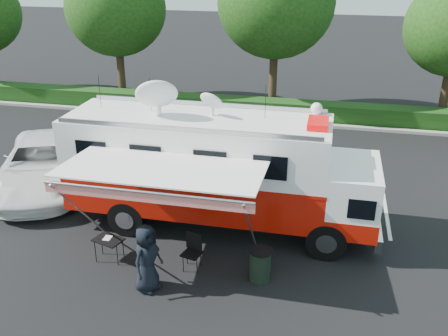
# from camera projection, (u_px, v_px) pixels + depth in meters

# --- Properties ---
(ground_plane) EXTENTS (120.00, 120.00, 0.00)m
(ground_plane) POSITION_uv_depth(u_px,v_px,m) (221.00, 225.00, 16.76)
(ground_plane) COLOR black
(ground_plane) RESTS_ON ground
(back_border) EXTENTS (60.00, 6.14, 8.87)m
(back_border) POSITION_uv_depth(u_px,v_px,m) (297.00, 22.00, 26.02)
(back_border) COLOR #9E998E
(back_border) RESTS_ON ground_plane
(stall_lines) EXTENTS (24.12, 5.50, 0.01)m
(stall_lines) POSITION_uv_depth(u_px,v_px,m) (225.00, 186.00, 19.53)
(stall_lines) COLOR silver
(stall_lines) RESTS_ON ground_plane
(command_truck) EXTENTS (9.98, 2.75, 4.79)m
(command_truck) POSITION_uv_depth(u_px,v_px,m) (218.00, 170.00, 15.94)
(command_truck) COLOR black
(command_truck) RESTS_ON ground_plane
(awning) EXTENTS (5.45, 2.80, 3.29)m
(awning) POSITION_uv_depth(u_px,v_px,m) (160.00, 174.00, 13.16)
(awning) COLOR white
(awning) RESTS_ON ground_plane
(white_suv) EXTENTS (5.22, 7.31, 1.85)m
(white_suv) POSITION_uv_depth(u_px,v_px,m) (48.00, 186.00, 19.57)
(white_suv) COLOR silver
(white_suv) RESTS_ON ground_plane
(person) EXTENTS (0.91, 1.11, 1.97)m
(person) POSITION_uv_depth(u_px,v_px,m) (149.00, 288.00, 13.66)
(person) COLOR black
(person) RESTS_ON ground_plane
(folding_table) EXTENTS (0.97, 0.81, 0.71)m
(folding_table) POSITION_uv_depth(u_px,v_px,m) (108.00, 240.00, 14.67)
(folding_table) COLOR black
(folding_table) RESTS_ON ground_plane
(folding_chair) EXTENTS (0.62, 0.65, 1.08)m
(folding_chair) POSITION_uv_depth(u_px,v_px,m) (193.00, 248.00, 14.36)
(folding_chair) COLOR black
(folding_chair) RESTS_ON ground_plane
(trash_bin) EXTENTS (0.64, 0.64, 0.95)m
(trash_bin) POSITION_uv_depth(u_px,v_px,m) (260.00, 265.00, 13.86)
(trash_bin) COLOR black
(trash_bin) RESTS_ON ground_plane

